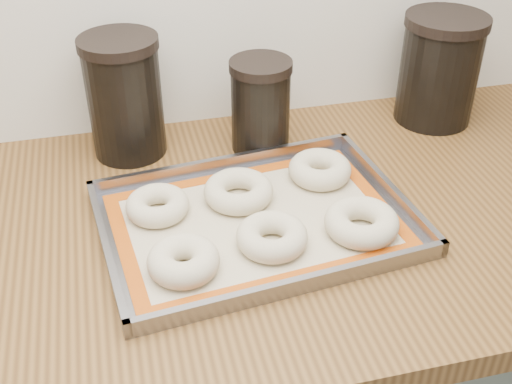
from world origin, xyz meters
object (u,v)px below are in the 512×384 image
object	(u,v)px
bagel_front_left	(184,261)
bagel_back_right	(320,169)
bagel_back_left	(158,205)
canister_left	(125,97)
canister_mid	(261,106)
baking_tray	(256,221)
bagel_front_right	(362,222)
bagel_back_mid	(238,191)
canister_right	(439,69)
bagel_front_mid	(272,237)

from	to	relation	value
bagel_front_left	bagel_back_right	xyz separation A→B (m)	(0.25, 0.18, -0.00)
bagel_front_left	bagel_back_left	distance (m)	0.14
bagel_back_left	canister_left	world-z (taller)	canister_left
canister_mid	canister_left	bearing A→B (deg)	169.33
baking_tray	bagel_front_right	bearing A→B (deg)	-23.00
canister_left	bagel_front_right	bearing A→B (deg)	-46.27
canister_mid	bagel_back_mid	bearing A→B (deg)	-115.48
canister_right	bagel_back_right	bearing A→B (deg)	-150.80
bagel_back_mid	bagel_back_left	bearing A→B (deg)	-177.09
canister_left	canister_mid	xyz separation A→B (m)	(0.23, -0.04, -0.02)
baking_tray	bagel_front_mid	xyz separation A→B (m)	(0.01, -0.06, 0.02)
bagel_back_left	bagel_front_mid	bearing A→B (deg)	-37.80
bagel_back_mid	bagel_back_right	world-z (taller)	bagel_back_right
baking_tray	canister_mid	xyz separation A→B (m)	(0.06, 0.22, 0.08)
bagel_back_left	canister_mid	distance (m)	0.27
baking_tray	canister_mid	distance (m)	0.24
bagel_front_right	bagel_back_right	world-z (taller)	same
canister_left	canister_mid	world-z (taller)	canister_left
bagel_front_left	bagel_front_mid	world-z (taller)	bagel_front_left
bagel_back_left	bagel_back_mid	size ratio (longest dim) A/B	0.89
bagel_front_right	canister_right	xyz separation A→B (m)	(0.27, 0.31, 0.08)
bagel_front_right	bagel_front_left	bearing A→B (deg)	-175.07
bagel_back_right	canister_right	distance (m)	0.33
bagel_front_mid	bagel_back_right	xyz separation A→B (m)	(0.12, 0.15, 0.00)
bagel_back_mid	bagel_front_mid	bearing A→B (deg)	-79.95
canister_left	canister_mid	distance (m)	0.23
bagel_front_mid	baking_tray	bearing A→B (deg)	97.89
bagel_front_left	canister_right	xyz separation A→B (m)	(0.54, 0.33, 0.08)
bagel_front_mid	canister_right	bearing A→B (deg)	37.39
canister_mid	baking_tray	bearing A→B (deg)	-105.79
baking_tray	bagel_front_mid	world-z (taller)	bagel_front_mid
baking_tray	canister_mid	bearing A→B (deg)	74.21
canister_mid	canister_right	size ratio (longest dim) A/B	0.81
bagel_back_left	bagel_back_mid	xyz separation A→B (m)	(0.13, 0.01, 0.00)
baking_tray	bagel_front_right	world-z (taller)	bagel_front_right
canister_right	canister_mid	bearing A→B (deg)	-175.54
bagel_front_left	canister_mid	world-z (taller)	canister_mid
bagel_front_left	bagel_back_mid	world-z (taller)	bagel_front_left
bagel_back_right	canister_right	size ratio (longest dim) A/B	0.51
bagel_front_mid	bagel_front_right	distance (m)	0.14
bagel_front_mid	bagel_front_left	bearing A→B (deg)	-169.95
bagel_back_right	canister_left	distance (m)	0.35
baking_tray	canister_left	distance (m)	0.33
baking_tray	bagel_back_right	xyz separation A→B (m)	(0.13, 0.09, 0.02)
bagel_back_right	bagel_back_mid	bearing A→B (deg)	-168.81
bagel_front_right	bagel_back_left	xyz separation A→B (m)	(-0.29, 0.12, -0.00)
bagel_front_left	canister_right	bearing A→B (deg)	31.83
baking_tray	bagel_front_right	distance (m)	0.16
baking_tray	bagel_front_left	distance (m)	0.15
bagel_front_left	canister_left	world-z (taller)	canister_left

